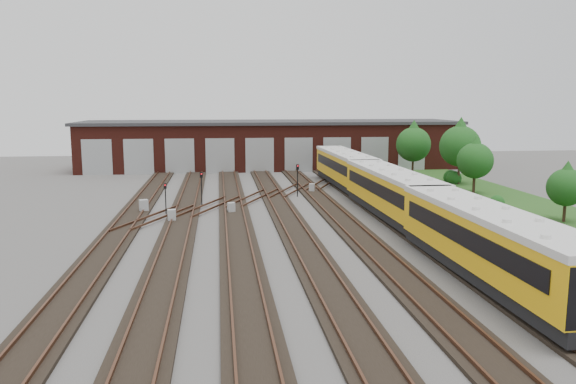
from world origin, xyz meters
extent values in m
plane|color=#403E3C|center=(0.00, 0.00, 0.00)|extent=(120.00, 120.00, 0.00)
cube|color=black|center=(-14.00, 0.00, 0.09)|extent=(2.40, 70.00, 0.18)
cube|color=#523120|center=(-14.72, 0.00, 0.26)|extent=(0.10, 70.00, 0.15)
cube|color=#523120|center=(-13.28, 0.00, 0.26)|extent=(0.10, 70.00, 0.15)
cube|color=black|center=(-10.00, 0.00, 0.09)|extent=(2.40, 70.00, 0.18)
cube|color=#523120|center=(-10.72, 0.00, 0.26)|extent=(0.10, 70.00, 0.15)
cube|color=#523120|center=(-9.28, 0.00, 0.26)|extent=(0.10, 70.00, 0.15)
cube|color=black|center=(-6.00, 0.00, 0.09)|extent=(2.40, 70.00, 0.18)
cube|color=#523120|center=(-6.72, 0.00, 0.26)|extent=(0.10, 70.00, 0.15)
cube|color=#523120|center=(-5.28, 0.00, 0.26)|extent=(0.10, 70.00, 0.15)
cube|color=black|center=(-2.00, 0.00, 0.09)|extent=(2.40, 70.00, 0.18)
cube|color=#523120|center=(-2.72, 0.00, 0.26)|extent=(0.10, 70.00, 0.15)
cube|color=#523120|center=(-1.28, 0.00, 0.26)|extent=(0.10, 70.00, 0.15)
cube|color=black|center=(2.00, 0.00, 0.09)|extent=(2.40, 70.00, 0.18)
cube|color=#523120|center=(1.28, 0.00, 0.26)|extent=(0.10, 70.00, 0.15)
cube|color=#523120|center=(2.72, 0.00, 0.26)|extent=(0.10, 70.00, 0.15)
cube|color=black|center=(6.00, 0.00, 0.09)|extent=(2.40, 70.00, 0.18)
cube|color=#523120|center=(5.28, 0.00, 0.26)|extent=(0.10, 70.00, 0.15)
cube|color=#523120|center=(6.72, 0.00, 0.26)|extent=(0.10, 70.00, 0.15)
cube|color=black|center=(10.00, 0.00, 0.09)|extent=(2.40, 70.00, 0.18)
cube|color=#523120|center=(9.28, 0.00, 0.26)|extent=(0.10, 70.00, 0.15)
cube|color=#523120|center=(10.72, 0.00, 0.26)|extent=(0.10, 70.00, 0.15)
cube|color=black|center=(14.00, 0.00, 0.09)|extent=(2.40, 70.00, 0.18)
cube|color=#523120|center=(13.28, 0.00, 0.26)|extent=(0.10, 70.00, 0.15)
cube|color=#523120|center=(14.72, 0.00, 0.26)|extent=(0.10, 70.00, 0.15)
cube|color=#523120|center=(-8.00, 10.00, 0.26)|extent=(5.40, 9.62, 0.15)
cube|color=#523120|center=(-4.00, 14.00, 0.26)|extent=(5.40, 9.62, 0.15)
cube|color=#523120|center=(0.00, 18.00, 0.26)|extent=(5.40, 9.62, 0.15)
cube|color=#523120|center=(-12.00, 6.00, 0.26)|extent=(5.40, 9.62, 0.15)
cube|color=#523120|center=(4.00, 22.00, 0.26)|extent=(5.40, 9.62, 0.15)
cube|color=#4B1912|center=(0.00, 40.00, 3.00)|extent=(50.00, 12.00, 6.00)
cube|color=#303032|center=(0.00, 40.00, 6.15)|extent=(51.00, 12.50, 0.40)
cube|color=#959899|center=(-22.00, 33.98, 2.20)|extent=(3.60, 0.12, 4.40)
cube|color=#959899|center=(-17.00, 33.98, 2.20)|extent=(3.60, 0.12, 4.40)
cube|color=#959899|center=(-12.00, 33.98, 2.20)|extent=(3.60, 0.12, 4.40)
cube|color=#959899|center=(-7.00, 33.98, 2.20)|extent=(3.60, 0.12, 4.40)
cube|color=#959899|center=(-2.00, 33.98, 2.20)|extent=(3.60, 0.12, 4.40)
cube|color=#959899|center=(3.00, 33.98, 2.20)|extent=(3.60, 0.12, 4.40)
cube|color=#959899|center=(8.00, 33.98, 2.20)|extent=(3.60, 0.12, 4.40)
cube|color=#959899|center=(13.00, 33.98, 2.20)|extent=(3.60, 0.12, 4.40)
cube|color=#959899|center=(18.00, 33.98, 2.20)|extent=(3.60, 0.12, 4.40)
cube|color=#1F4A18|center=(19.00, 10.00, 0.03)|extent=(8.00, 55.00, 0.05)
cube|color=black|center=(6.00, -11.52, 0.66)|extent=(2.76, 16.55, 0.66)
cube|color=yellow|center=(6.00, -11.52, 2.20)|extent=(3.09, 16.55, 2.42)
cube|color=silver|center=(6.00, -11.52, 3.58)|extent=(3.20, 16.56, 0.33)
cube|color=black|center=(4.55, -11.54, 2.48)|extent=(0.27, 14.53, 0.94)
cube|color=black|center=(7.45, -11.50, 2.48)|extent=(0.27, 14.53, 0.94)
cube|color=black|center=(6.00, 4.48, 0.66)|extent=(2.76, 16.55, 0.66)
cube|color=yellow|center=(6.00, 4.48, 2.20)|extent=(3.09, 16.55, 2.42)
cube|color=silver|center=(6.00, 4.48, 3.58)|extent=(3.20, 16.56, 0.33)
cube|color=black|center=(4.55, 4.46, 2.48)|extent=(0.27, 14.53, 0.94)
cube|color=black|center=(7.45, 4.50, 2.48)|extent=(0.27, 14.53, 0.94)
cube|color=black|center=(6.00, 20.48, 0.66)|extent=(2.76, 16.55, 0.66)
cube|color=yellow|center=(6.00, 20.48, 2.20)|extent=(3.09, 16.55, 2.42)
cube|color=silver|center=(6.00, 20.48, 3.58)|extent=(3.20, 16.56, 0.33)
cube|color=black|center=(4.55, 20.46, 2.48)|extent=(0.27, 14.53, 0.94)
cube|color=black|center=(7.45, 20.50, 2.48)|extent=(0.27, 14.53, 0.94)
cylinder|color=black|center=(-11.44, 8.15, 1.03)|extent=(0.09, 0.09, 2.07)
cube|color=black|center=(-11.44, 8.15, 2.28)|extent=(0.22, 0.14, 0.44)
sphere|color=red|center=(-11.44, 8.07, 2.37)|extent=(0.10, 0.10, 0.10)
cylinder|color=black|center=(-8.69, 11.65, 1.23)|extent=(0.09, 0.09, 2.46)
cube|color=black|center=(-8.69, 11.65, 2.69)|extent=(0.26, 0.21, 0.47)
sphere|color=red|center=(-8.69, 11.56, 2.78)|extent=(0.11, 0.11, 0.11)
cylinder|color=black|center=(4.99, 9.37, 1.12)|extent=(0.09, 0.09, 2.24)
cube|color=black|center=(4.99, 9.37, 2.46)|extent=(0.23, 0.16, 0.43)
sphere|color=red|center=(4.99, 9.28, 2.55)|extent=(0.10, 0.10, 0.10)
cylinder|color=black|center=(0.22, 15.18, 1.29)|extent=(0.10, 0.10, 2.59)
cube|color=black|center=(0.22, 15.18, 2.85)|extent=(0.26, 0.17, 0.51)
sphere|color=red|center=(0.22, 15.07, 2.95)|extent=(0.12, 0.12, 0.12)
cube|color=#A5A9AA|center=(-10.72, 4.89, 0.49)|extent=(0.65, 0.57, 0.99)
cube|color=#A5A9AA|center=(-13.28, 8.94, 0.54)|extent=(0.79, 0.73, 1.08)
cube|color=#A5A9AA|center=(-6.23, 7.64, 0.46)|extent=(0.65, 0.59, 0.92)
cube|color=#A5A9AA|center=(1.98, 17.38, 0.45)|extent=(0.65, 0.58, 0.90)
cube|color=#A5A9AA|center=(13.11, 8.50, 0.47)|extent=(0.68, 0.62, 0.95)
cylinder|color=#352318|center=(16.00, 27.81, 1.06)|extent=(0.26, 0.26, 2.12)
sphere|color=#144213|center=(16.00, 27.81, 3.88)|extent=(4.12, 4.12, 4.12)
cone|color=#144213|center=(16.00, 27.81, 5.35)|extent=(3.53, 3.53, 2.94)
cylinder|color=#352318|center=(17.56, 14.63, 0.90)|extent=(0.27, 0.27, 1.79)
sphere|color=#144213|center=(17.56, 14.63, 3.28)|extent=(3.48, 3.48, 3.48)
cone|color=#144213|center=(17.56, 14.63, 4.53)|extent=(2.98, 2.98, 2.49)
cylinder|color=#352318|center=(18.81, 21.02, 1.14)|extent=(0.25, 0.25, 2.28)
sphere|color=#144213|center=(18.81, 21.02, 4.17)|extent=(4.42, 4.42, 4.42)
cone|color=#144213|center=(18.81, 21.02, 5.75)|extent=(3.79, 3.79, 3.16)
cylinder|color=#352318|center=(18.46, 1.38, 0.72)|extent=(0.23, 0.23, 1.45)
sphere|color=#144213|center=(18.46, 1.38, 2.65)|extent=(2.81, 2.81, 2.81)
cone|color=#144213|center=(18.46, 1.38, 3.66)|extent=(2.41, 2.41, 2.01)
sphere|color=#144213|center=(16.29, 7.47, 0.64)|extent=(1.29, 1.29, 1.29)
sphere|color=#144213|center=(18.55, 21.60, 0.83)|extent=(1.65, 1.65, 1.65)
sphere|color=#144213|center=(18.63, 22.64, 0.81)|extent=(1.63, 1.63, 1.63)
camera|label=1|loc=(-7.12, -36.95, 8.95)|focal=35.00mm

